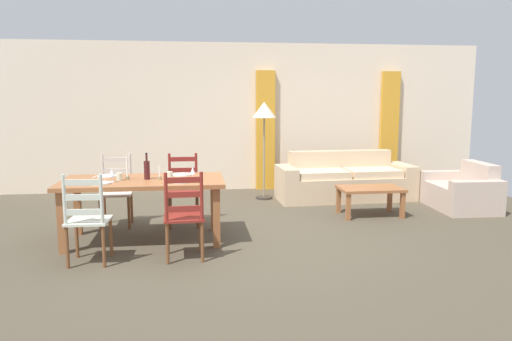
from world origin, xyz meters
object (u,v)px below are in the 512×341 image
Objects in this scene: coffee_cup_primary at (170,175)px; coffee_table at (370,192)px; dining_chair_near_right at (184,216)px; dining_chair_far_right at (183,190)px; dining_chair_near_left at (87,219)px; couch at (344,182)px; dining_chair_far_left at (116,191)px; wine_glass_near_right at (193,171)px; wine_bottle at (147,169)px; dining_table at (143,187)px; coffee_cup_secondary at (119,177)px; wine_glass_near_left at (112,173)px; standing_lamp at (264,116)px; armchair_upholstered at (464,193)px.

coffee_table is at bearing 17.40° from coffee_cup_primary.
dining_chair_near_right is 1.48m from dining_chair_far_right.
dining_chair_near_left reaches higher than couch.
dining_chair_far_right is (0.89, -0.05, 0.00)m from dining_chair_far_left.
wine_glass_near_right reaches higher than coffee_cup_primary.
dining_chair_near_right is at bearing -60.00° from wine_bottle.
dining_table is 1.98× the size of dining_chair_far_left.
couch is (3.62, 2.86, -0.19)m from dining_chair_near_left.
coffee_table is at bearing 15.02° from coffee_cup_secondary.
dining_chair_near_left is 5.96× the size of wine_glass_near_right.
dining_chair_near_left reaches higher than wine_glass_near_left.
wine_glass_near_left is at bearing -163.57° from coffee_table.
coffee_cup_secondary is at bearing -133.18° from dining_chair_far_right.
dining_table is 11.80× the size of wine_glass_near_left.
dining_chair_far_right is at bearing -130.66° from standing_lamp.
coffee_cup_primary reaches higher than armchair_upholstered.
coffee_cup_secondary is (-0.76, 0.72, 0.32)m from dining_chair_near_right.
dining_chair_far_left is at bearing 137.83° from wine_glass_near_right.
dining_chair_near_left is 0.83m from coffee_cup_secondary.
coffee_cup_secondary is at bearing -164.98° from coffee_table.
dining_chair_near_left is at bearing -126.75° from standing_lamp.
dining_chair_near_left reaches higher than coffee_cup_secondary.
dining_chair_near_right is at bearing -43.53° from coffee_cup_secondary.
coffee_cup_secondary reaches higher than armchair_upholstered.
dining_table is 3.78m from couch.
coffee_cup_primary is at bearing 43.33° from dining_chair_near_left.
standing_lamp is at bearing 158.78° from armchair_upholstered.
coffee_cup_primary is (0.32, -0.01, 0.13)m from dining_table.
dining_chair_far_right is 5.96× the size of wine_glass_near_left.
dining_chair_far_right is at bearing 48.20° from wine_glass_near_left.
dining_table is 1.60× the size of armchair_upholstered.
dining_chair_far_right reaches higher than couch.
dining_chair_far_left is 0.81× the size of armchair_upholstered.
dining_table is at bearing 177.73° from coffee_cup_primary.
dining_chair_near_left is 4.62m from couch.
dining_chair_near_left is 1.55m from dining_chair_far_left.
wine_bottle is 0.19× the size of standing_lamp.
couch reaches higher than dining_table.
dining_chair_near_left is 1.07× the size of coffee_table.
wine_glass_near_right is 0.86m from coffee_cup_secondary.
wine_bottle is (0.54, 0.78, 0.39)m from dining_chair_near_left.
dining_chair_far_left is 0.89m from dining_chair_far_right.
wine_bottle reaches higher than dining_chair_near_right.
dining_chair_near_right is at bearing -99.14° from wine_glass_near_right.
wine_bottle is 0.33m from coffee_cup_secondary.
wine_glass_near_right is (0.54, -0.16, -0.01)m from wine_bottle.
dining_chair_near_right is 3.43m from standing_lamp.
wine_bottle is 0.56m from wine_glass_near_right.
coffee_cup_secondary is (0.06, 0.11, -0.07)m from wine_glass_near_left.
coffee_cup_primary is (-0.27, 0.14, -0.07)m from wine_glass_near_right.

